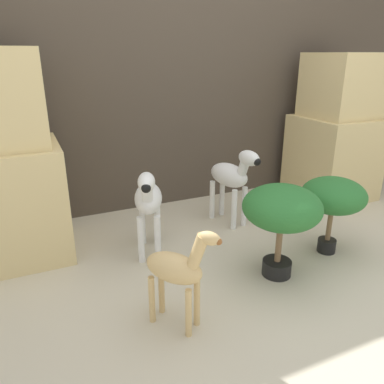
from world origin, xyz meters
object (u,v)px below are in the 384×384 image
at_px(zebra_right, 232,176).
at_px(potted_palm_back, 333,197).
at_px(zebra_left, 148,200).
at_px(giraffe_figurine, 177,270).
at_px(potted_palm_front, 282,211).

xyz_separation_m(zebra_right, potted_palm_back, (0.36, -0.67, 0.01)).
distance_m(zebra_right, potted_palm_back, 0.76).
xyz_separation_m(zebra_left, potted_palm_back, (1.09, -0.46, 0.01)).
height_order(zebra_left, potted_palm_back, zebra_left).
relative_size(giraffe_figurine, potted_palm_front, 0.97).
height_order(zebra_right, potted_palm_front, zebra_right).
xyz_separation_m(zebra_right, giraffe_figurine, (-0.83, -0.92, -0.07)).
xyz_separation_m(zebra_right, potted_palm_front, (-0.12, -0.76, 0.03)).
bearing_deg(zebra_right, giraffe_figurine, -131.85).
bearing_deg(giraffe_figurine, potted_palm_back, 12.24).
distance_m(zebra_right, zebra_left, 0.76).
distance_m(zebra_right, potted_palm_front, 0.77).
bearing_deg(giraffe_figurine, potted_palm_front, 13.14).
distance_m(zebra_left, potted_palm_back, 1.18).
relative_size(zebra_left, giraffe_figurine, 1.13).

